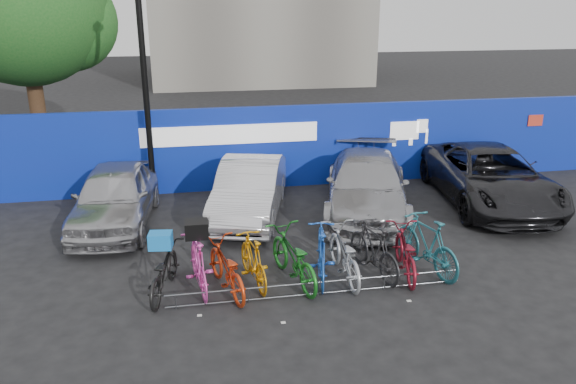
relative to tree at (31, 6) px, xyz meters
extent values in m
plane|color=black|center=(6.77, -10.06, -5.07)|extent=(100.00, 100.00, 0.00)
cube|color=#0B2598|center=(6.77, -4.06, -3.87)|extent=(22.00, 0.15, 2.40)
cube|color=white|center=(5.77, -4.16, -3.42)|extent=(5.00, 0.02, 0.55)
cube|color=white|center=(10.97, -4.16, -3.52)|extent=(1.20, 0.02, 0.90)
cube|color=red|center=(15.27, -4.16, -3.37)|extent=(0.50, 0.02, 0.35)
cylinder|color=#382314|center=(-0.23, -0.06, -3.07)|extent=(0.50, 0.50, 4.00)
sphere|color=#19531B|center=(-0.23, -0.06, 0.13)|extent=(5.20, 5.20, 5.20)
sphere|color=#19531B|center=(0.97, 0.24, -0.47)|extent=(3.20, 3.20, 3.20)
cylinder|color=black|center=(3.57, -4.66, -2.07)|extent=(0.16, 0.16, 6.00)
cylinder|color=#595B60|center=(6.77, -10.66, -4.79)|extent=(5.60, 0.03, 0.03)
cylinder|color=#595B60|center=(6.77, -10.66, -5.02)|extent=(5.60, 0.03, 0.03)
cylinder|color=#595B60|center=(4.17, -10.66, -4.93)|extent=(0.03, 0.03, 0.28)
cylinder|color=#595B60|center=(5.47, -10.66, -4.93)|extent=(0.03, 0.03, 0.28)
cylinder|color=#595B60|center=(6.77, -10.66, -4.93)|extent=(0.03, 0.03, 0.28)
cylinder|color=#595B60|center=(8.07, -10.66, -4.93)|extent=(0.03, 0.03, 0.28)
cylinder|color=#595B60|center=(9.37, -10.66, -4.93)|extent=(0.03, 0.03, 0.28)
imported|color=#A5A5A9|center=(2.75, -6.32, -4.33)|extent=(2.10, 4.46, 1.48)
imported|color=silver|center=(6.03, -6.29, -4.36)|extent=(2.56, 4.53, 1.41)
imported|color=#9E9EA2|center=(9.03, -6.59, -4.34)|extent=(3.45, 5.43, 1.46)
imported|color=black|center=(12.50, -6.53, -4.31)|extent=(3.21, 5.71, 1.51)
imported|color=black|center=(3.96, -10.05, -4.60)|extent=(1.02, 1.89, 0.94)
imported|color=#EF46B0|center=(4.62, -9.97, -4.53)|extent=(0.72, 1.83, 1.07)
imported|color=red|center=(5.12, -10.17, -4.58)|extent=(1.10, 1.96, 0.98)
imported|color=orange|center=(5.66, -9.95, -4.57)|extent=(0.74, 1.71, 1.00)
imported|color=#176B1C|center=(6.42, -10.04, -4.54)|extent=(1.14, 2.12, 1.06)
imported|color=blue|center=(6.99, -10.01, -4.52)|extent=(0.88, 1.90, 1.10)
imported|color=#9EA2A6|center=(7.44, -10.03, -4.56)|extent=(0.71, 1.96, 1.02)
imported|color=#262528|center=(8.07, -10.00, -4.52)|extent=(0.91, 1.89, 1.10)
imported|color=maroon|center=(8.68, -10.12, -4.58)|extent=(0.97, 1.94, 0.98)
imported|color=#226A77|center=(9.17, -10.04, -4.48)|extent=(1.03, 2.03, 1.18)
cube|color=blue|center=(3.96, -10.05, -3.98)|extent=(0.45, 0.37, 0.30)
cube|color=black|center=(4.62, -9.97, -3.84)|extent=(0.43, 0.38, 0.31)
camera|label=1|loc=(4.51, -19.68, 0.14)|focal=35.00mm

